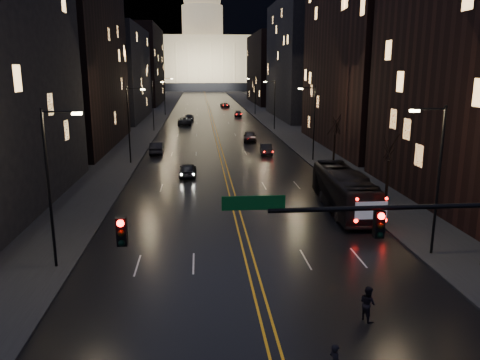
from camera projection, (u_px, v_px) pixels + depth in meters
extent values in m
cube|color=black|center=(208.00, 106.00, 143.62)|extent=(20.00, 320.00, 0.02)
cube|color=black|center=(162.00, 106.00, 142.42)|extent=(8.00, 320.00, 0.16)
cube|color=black|center=(253.00, 105.00, 144.79)|extent=(8.00, 320.00, 0.16)
cube|color=orange|center=(208.00, 106.00, 143.62)|extent=(0.62, 320.00, 0.01)
cube|color=black|center=(66.00, 47.00, 64.95)|extent=(12.00, 30.00, 28.00)
cube|color=black|center=(115.00, 74.00, 102.71)|extent=(12.00, 34.00, 20.00)
cube|color=black|center=(141.00, 66.00, 148.76)|extent=(12.00, 40.00, 24.00)
cube|color=black|center=(373.00, 8.00, 63.47)|extent=(12.00, 30.00, 38.00)
cube|color=black|center=(304.00, 60.00, 105.56)|extent=(12.00, 34.00, 26.00)
cube|color=black|center=(271.00, 69.00, 152.55)|extent=(12.00, 40.00, 22.00)
cube|color=black|center=(250.00, 0.00, 374.26)|extent=(520.00, 60.00, 130.00)
cube|color=black|center=(204.00, 86.00, 259.46)|extent=(90.00, 50.00, 4.00)
cube|color=#EECF8A|center=(203.00, 60.00, 256.22)|extent=(80.00, 36.00, 24.00)
cylinder|color=beige|center=(202.00, 21.00, 251.60)|extent=(22.00, 22.00, 16.00)
ellipsoid|color=beige|center=(202.00, 0.00, 249.05)|extent=(20.00, 20.00, 17.00)
cylinder|color=black|center=(434.00, 206.00, 16.66)|extent=(12.00, 0.18, 0.18)
cube|color=black|center=(122.00, 231.00, 15.87)|extent=(0.35, 0.30, 1.00)
cube|color=black|center=(379.00, 224.00, 16.63)|extent=(0.35, 0.30, 1.00)
sphere|color=#FF0705|center=(120.00, 223.00, 15.61)|extent=(0.24, 0.24, 0.24)
sphere|color=#FF0705|center=(381.00, 216.00, 16.37)|extent=(0.24, 0.24, 0.24)
cube|color=#053F14|center=(254.00, 203.00, 16.04)|extent=(2.20, 0.06, 0.50)
cylinder|color=black|center=(438.00, 183.00, 27.21)|extent=(0.16, 0.16, 9.00)
cylinder|color=black|center=(430.00, 109.00, 26.14)|extent=(1.80, 0.10, 0.10)
cube|color=#F5DC93|center=(415.00, 111.00, 26.09)|extent=(0.50, 0.25, 0.15)
cylinder|color=black|center=(49.00, 192.00, 25.35)|extent=(0.16, 0.16, 9.00)
cylinder|color=black|center=(59.00, 112.00, 24.43)|extent=(1.80, 0.10, 0.10)
cube|color=#F5DC93|center=(77.00, 113.00, 24.53)|extent=(0.50, 0.25, 0.15)
cylinder|color=black|center=(314.00, 124.00, 56.28)|extent=(0.16, 0.16, 9.00)
cylinder|color=black|center=(308.00, 88.00, 55.21)|extent=(1.80, 0.10, 0.10)
cube|color=#F5DC93|center=(300.00, 89.00, 55.16)|extent=(0.50, 0.25, 0.15)
cylinder|color=black|center=(129.00, 126.00, 54.43)|extent=(0.16, 0.16, 9.00)
cylinder|color=black|center=(135.00, 89.00, 53.51)|extent=(1.80, 0.10, 0.10)
cube|color=#F5DC93|center=(143.00, 89.00, 53.61)|extent=(0.50, 0.25, 0.15)
cylinder|color=black|center=(275.00, 105.00, 85.36)|extent=(0.16, 0.16, 9.00)
cylinder|color=black|center=(270.00, 81.00, 84.29)|extent=(1.80, 0.10, 0.10)
cube|color=#F5DC93|center=(265.00, 82.00, 84.24)|extent=(0.50, 0.25, 0.15)
cylinder|color=black|center=(153.00, 106.00, 83.50)|extent=(0.16, 0.16, 9.00)
cylinder|color=black|center=(157.00, 82.00, 82.58)|extent=(1.80, 0.10, 0.10)
cube|color=#F5DC93|center=(162.00, 82.00, 82.68)|extent=(0.50, 0.25, 0.15)
cylinder|color=black|center=(255.00, 96.00, 114.44)|extent=(0.16, 0.16, 9.00)
cylinder|color=black|center=(252.00, 78.00, 113.37)|extent=(1.80, 0.10, 0.10)
cube|color=#F5DC93|center=(248.00, 79.00, 113.31)|extent=(0.50, 0.25, 0.15)
cylinder|color=black|center=(165.00, 97.00, 112.58)|extent=(0.16, 0.16, 9.00)
cylinder|color=black|center=(168.00, 78.00, 111.66)|extent=(1.80, 0.10, 0.10)
cube|color=#F5DC93|center=(172.00, 79.00, 111.76)|extent=(0.50, 0.25, 0.15)
cylinder|color=black|center=(387.00, 181.00, 39.64)|extent=(0.24, 0.24, 3.50)
cylinder|color=black|center=(334.00, 149.00, 55.15)|extent=(0.24, 0.24, 3.50)
imported|color=black|center=(344.00, 191.00, 36.98)|extent=(3.17, 11.63, 3.21)
imported|color=black|center=(188.00, 170.00, 48.81)|extent=(1.85, 4.34, 1.46)
imported|color=black|center=(157.00, 148.00, 61.98)|extent=(1.82, 4.86, 1.58)
imported|color=black|center=(184.00, 121.00, 94.06)|extent=(2.78, 5.81, 1.60)
imported|color=black|center=(189.00, 117.00, 102.40)|extent=(1.94, 4.71, 1.36)
imported|color=black|center=(266.00, 149.00, 61.39)|extent=(1.81, 4.36, 1.40)
imported|color=black|center=(250.00, 136.00, 72.28)|extent=(2.34, 4.97, 1.64)
imported|color=black|center=(238.00, 114.00, 110.51)|extent=(2.19, 4.57, 1.29)
imported|color=black|center=(225.00, 105.00, 137.15)|extent=(2.68, 5.10, 1.37)
imported|color=black|center=(368.00, 303.00, 20.80)|extent=(0.70, 0.90, 1.63)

